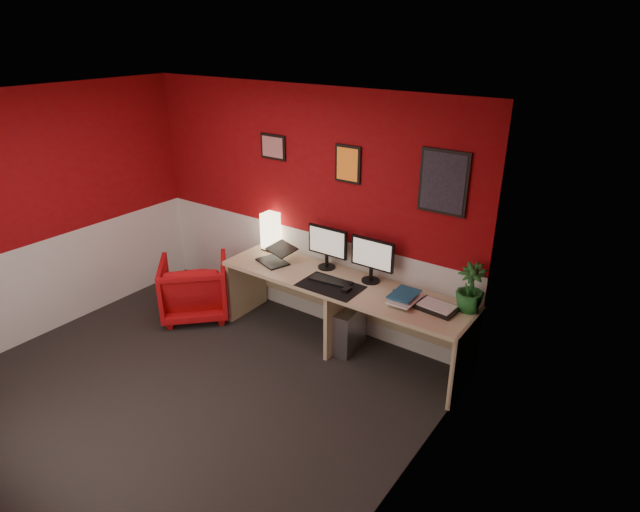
{
  "coord_description": "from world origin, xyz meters",
  "views": [
    {
      "loc": [
        3.18,
        -2.45,
        3.02
      ],
      "look_at": [
        0.6,
        1.21,
        1.05
      ],
      "focal_mm": 29.7,
      "sensor_mm": 36.0,
      "label": 1
    }
  ],
  "objects_px": {
    "laptop": "(272,253)",
    "potted_plant": "(471,288)",
    "shoji_lamp": "(271,232)",
    "pc_tower": "(348,328)",
    "monitor_left": "(327,241)",
    "monitor_right": "(372,254)",
    "zen_tray": "(437,308)",
    "armchair": "(195,288)",
    "desk": "(342,315)"
  },
  "relations": [
    {
      "from": "desk",
      "to": "laptop",
      "type": "relative_size",
      "value": 7.88
    },
    {
      "from": "laptop",
      "to": "pc_tower",
      "type": "xyz_separation_m",
      "value": [
        0.91,
        0.06,
        -0.61
      ]
    },
    {
      "from": "pc_tower",
      "to": "armchair",
      "type": "relative_size",
      "value": 0.62
    },
    {
      "from": "laptop",
      "to": "armchair",
      "type": "height_order",
      "value": "laptop"
    },
    {
      "from": "monitor_left",
      "to": "monitor_right",
      "type": "height_order",
      "value": "same"
    },
    {
      "from": "laptop",
      "to": "zen_tray",
      "type": "distance_m",
      "value": 1.81
    },
    {
      "from": "desk",
      "to": "potted_plant",
      "type": "distance_m",
      "value": 1.33
    },
    {
      "from": "desk",
      "to": "pc_tower",
      "type": "height_order",
      "value": "desk"
    },
    {
      "from": "laptop",
      "to": "potted_plant",
      "type": "distance_m",
      "value": 2.05
    },
    {
      "from": "laptop",
      "to": "potted_plant",
      "type": "bearing_deg",
      "value": 24.87
    },
    {
      "from": "shoji_lamp",
      "to": "potted_plant",
      "type": "xyz_separation_m",
      "value": [
        2.28,
        -0.05,
        0.02
      ]
    },
    {
      "from": "desk",
      "to": "zen_tray",
      "type": "bearing_deg",
      "value": 2.44
    },
    {
      "from": "shoji_lamp",
      "to": "armchair",
      "type": "height_order",
      "value": "shoji_lamp"
    },
    {
      "from": "monitor_left",
      "to": "potted_plant",
      "type": "height_order",
      "value": "monitor_left"
    },
    {
      "from": "potted_plant",
      "to": "armchair",
      "type": "relative_size",
      "value": 0.6
    },
    {
      "from": "desk",
      "to": "zen_tray",
      "type": "relative_size",
      "value": 7.43
    },
    {
      "from": "pc_tower",
      "to": "laptop",
      "type": "bearing_deg",
      "value": 177.7
    },
    {
      "from": "zen_tray",
      "to": "shoji_lamp",
      "type": "bearing_deg",
      "value": 174.66
    },
    {
      "from": "monitor_right",
      "to": "armchair",
      "type": "xyz_separation_m",
      "value": [
        -1.91,
        -0.57,
        -0.69
      ]
    },
    {
      "from": "desk",
      "to": "potted_plant",
      "type": "height_order",
      "value": "potted_plant"
    },
    {
      "from": "shoji_lamp",
      "to": "zen_tray",
      "type": "relative_size",
      "value": 1.14
    },
    {
      "from": "shoji_lamp",
      "to": "zen_tray",
      "type": "xyz_separation_m",
      "value": [
        2.05,
        -0.19,
        -0.18
      ]
    },
    {
      "from": "potted_plant",
      "to": "zen_tray",
      "type": "bearing_deg",
      "value": -148.38
    },
    {
      "from": "shoji_lamp",
      "to": "armchair",
      "type": "relative_size",
      "value": 0.55
    },
    {
      "from": "monitor_left",
      "to": "pc_tower",
      "type": "relative_size",
      "value": 1.29
    },
    {
      "from": "pc_tower",
      "to": "armchair",
      "type": "bearing_deg",
      "value": -172.87
    },
    {
      "from": "shoji_lamp",
      "to": "armchair",
      "type": "xyz_separation_m",
      "value": [
        -0.61,
        -0.62,
        -0.6
      ]
    },
    {
      "from": "monitor_left",
      "to": "monitor_right",
      "type": "distance_m",
      "value": 0.52
    },
    {
      "from": "shoji_lamp",
      "to": "zen_tray",
      "type": "height_order",
      "value": "shoji_lamp"
    },
    {
      "from": "shoji_lamp",
      "to": "monitor_left",
      "type": "xyz_separation_m",
      "value": [
        0.77,
        -0.04,
        0.09
      ]
    },
    {
      "from": "monitor_right",
      "to": "zen_tray",
      "type": "relative_size",
      "value": 1.66
    },
    {
      "from": "armchair",
      "to": "desk",
      "type": "bearing_deg",
      "value": 148.26
    },
    {
      "from": "shoji_lamp",
      "to": "pc_tower",
      "type": "xyz_separation_m",
      "value": [
        1.15,
        -0.21,
        -0.7
      ]
    },
    {
      "from": "desk",
      "to": "shoji_lamp",
      "type": "height_order",
      "value": "shoji_lamp"
    },
    {
      "from": "monitor_left",
      "to": "zen_tray",
      "type": "xyz_separation_m",
      "value": [
        1.27,
        -0.15,
        -0.28
      ]
    },
    {
      "from": "desk",
      "to": "laptop",
      "type": "height_order",
      "value": "laptop"
    },
    {
      "from": "desk",
      "to": "pc_tower",
      "type": "bearing_deg",
      "value": 23.2
    },
    {
      "from": "zen_tray",
      "to": "pc_tower",
      "type": "distance_m",
      "value": 1.03
    },
    {
      "from": "desk",
      "to": "pc_tower",
      "type": "relative_size",
      "value": 5.78
    },
    {
      "from": "monitor_right",
      "to": "armchair",
      "type": "relative_size",
      "value": 0.8
    },
    {
      "from": "monitor_left",
      "to": "monitor_right",
      "type": "bearing_deg",
      "value": -0.99
    },
    {
      "from": "laptop",
      "to": "potted_plant",
      "type": "height_order",
      "value": "potted_plant"
    },
    {
      "from": "laptop",
      "to": "pc_tower",
      "type": "bearing_deg",
      "value": 22.58
    },
    {
      "from": "desk",
      "to": "shoji_lamp",
      "type": "xyz_separation_m",
      "value": [
        -1.09,
        0.23,
        0.56
      ]
    },
    {
      "from": "monitor_left",
      "to": "potted_plant",
      "type": "distance_m",
      "value": 1.5
    },
    {
      "from": "desk",
      "to": "armchair",
      "type": "height_order",
      "value": "desk"
    },
    {
      "from": "monitor_right",
      "to": "pc_tower",
      "type": "height_order",
      "value": "monitor_right"
    },
    {
      "from": "desk",
      "to": "laptop",
      "type": "bearing_deg",
      "value": -177.79
    },
    {
      "from": "monitor_left",
      "to": "laptop",
      "type": "bearing_deg",
      "value": -157.26
    },
    {
      "from": "pc_tower",
      "to": "armchair",
      "type": "distance_m",
      "value": 1.81
    }
  ]
}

